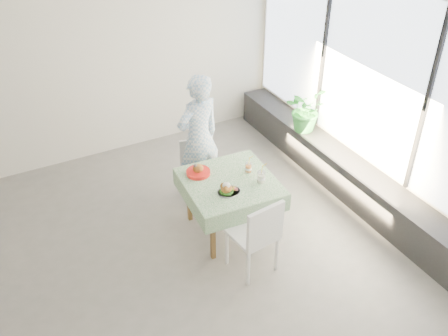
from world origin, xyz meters
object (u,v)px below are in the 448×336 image
juice_cup_orange (248,168)px  cafe_table (230,200)px  potted_plant (306,109)px  chair_near (253,247)px  diner (199,138)px  chair_far (197,180)px  main_dish (228,189)px

juice_cup_orange → cafe_table: bearing=-168.2°
juice_cup_orange → potted_plant: bearing=31.0°
chair_near → juice_cup_orange: bearing=63.9°
cafe_table → diner: size_ratio=0.64×
cafe_table → juice_cup_orange: bearing=11.8°
chair_far → potted_plant: (1.79, 0.11, 0.58)m
chair_far → cafe_table: bearing=-86.9°
main_dish → juice_cup_orange: (0.42, 0.26, 0.01)m
chair_far → juice_cup_orange: bearing=-66.7°
chair_far → main_dish: bearing=-95.0°
chair_near → diner: diner is taller
chair_near → juice_cup_orange: (0.37, 0.76, 0.50)m
diner → main_dish: (-0.15, -1.06, -0.08)m
cafe_table → potted_plant: 2.02m
cafe_table → potted_plant: size_ratio=1.72×
main_dish → potted_plant: size_ratio=0.43×
cafe_table → juice_cup_orange: size_ratio=4.65×
main_dish → potted_plant: 2.20m
diner → juice_cup_orange: bearing=96.9°
cafe_table → main_dish: (-0.13, -0.20, 0.33)m
juice_cup_orange → chair_far: bearing=113.3°
main_dish → potted_plant: bearing=31.1°
cafe_table → chair_near: 0.72m
juice_cup_orange → potted_plant: 1.71m
diner → main_dish: size_ratio=6.30×
cafe_table → main_dish: size_ratio=4.03×
chair_near → main_dish: size_ratio=3.55×
cafe_table → main_dish: 0.40m
main_dish → potted_plant: (1.88, 1.14, 0.04)m
chair_far → chair_near: 1.53m
main_dish → juice_cup_orange: 0.49m
chair_far → main_dish: main_dish is taller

